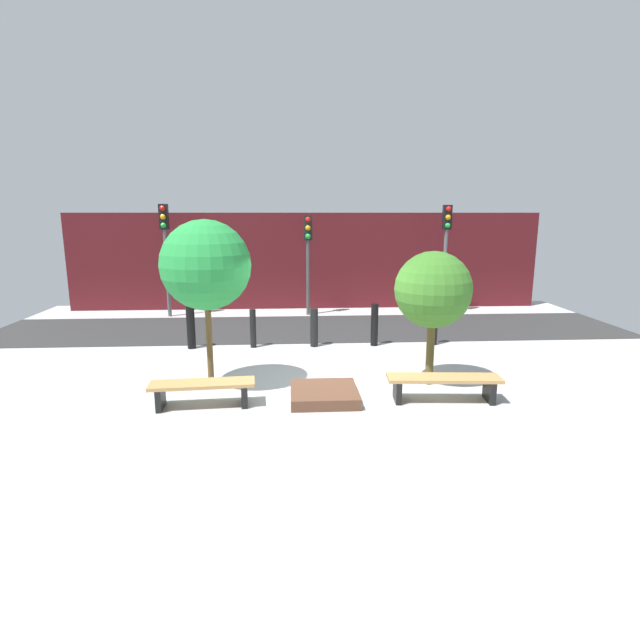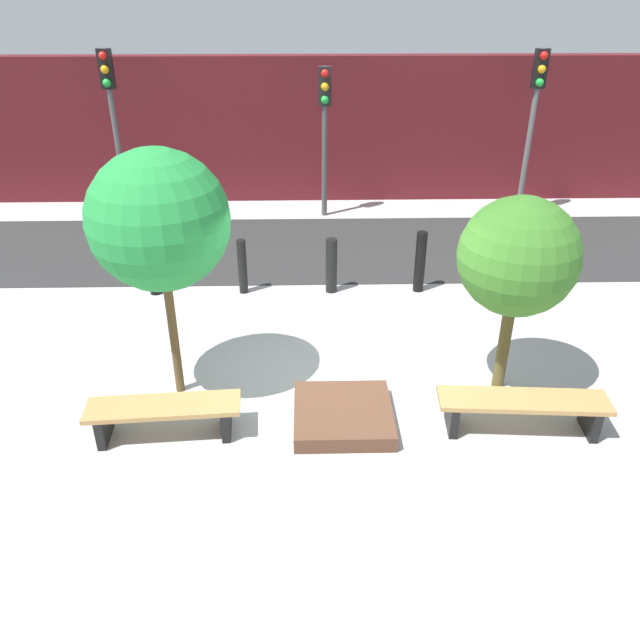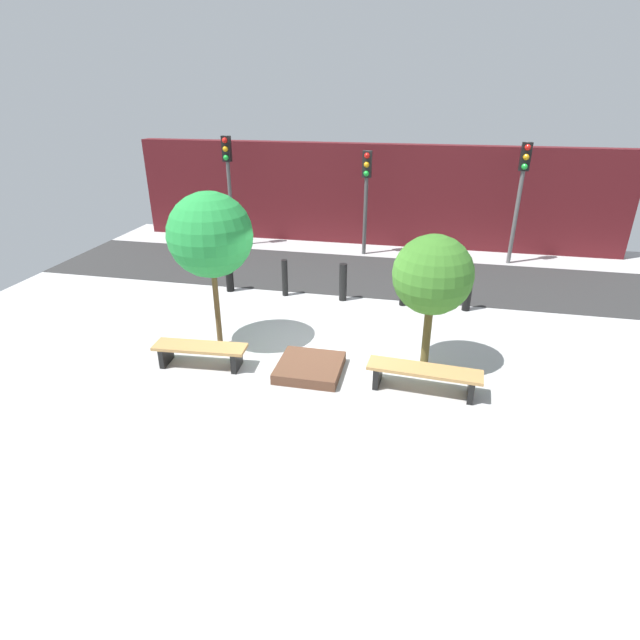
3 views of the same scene
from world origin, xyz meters
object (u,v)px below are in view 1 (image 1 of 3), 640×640
traffic_light_mid_west (308,246)px  traffic_light_mid_east (446,239)px  bench_right (444,383)px  tree_behind_left_bench (206,266)px  bench_left (203,389)px  bollard_far_left (191,327)px  bollard_center (314,328)px  bollard_far_right (434,325)px  tree_behind_right_bench (433,290)px  traffic_light_west (165,240)px  bollard_right (374,325)px  planter_bed (324,394)px  bollard_left (253,329)px

traffic_light_mid_west → traffic_light_mid_east: bearing=0.0°
bench_right → tree_behind_left_bench: tree_behind_left_bench is taller
bench_left → bollard_far_left: bearing=99.4°
bollard_center → traffic_light_mid_west: bearing=90.0°
bench_left → bollard_far_right: bollard_far_right is taller
bench_right → bollard_far_left: bollard_far_left is taller
tree_behind_right_bench → traffic_light_west: 9.61m
bollard_far_left → bollard_right: (4.55, 0.00, -0.01)m
planter_bed → bollard_left: bollard_left is taller
bench_left → bollard_far_right: (5.14, 3.86, 0.19)m
bollard_far_left → bollard_far_right: 6.06m
bollard_center → tree_behind_left_bench: bearing=-125.7°
bench_right → tree_behind_right_bench: tree_behind_right_bench is taller
bench_left → tree_behind_right_bench: 4.58m
planter_bed → traffic_light_west: (-4.50, 7.68, 2.36)m
tree_behind_right_bench → bollard_far_right: 3.35m
bollard_center → traffic_light_mid_east: bearing=41.8°
bench_left → traffic_light_mid_east: 10.50m
tree_behind_right_bench → bollard_center: (-2.11, 2.93, -1.37)m
planter_bed → traffic_light_mid_east: size_ratio=0.34×
planter_bed → tree_behind_left_bench: 3.16m
tree_behind_left_bench → bollard_center: size_ratio=3.30×
bollard_center → bollard_far_right: size_ratio=0.95×
tree_behind_right_bench → traffic_light_mid_east: bearing=71.0°
planter_bed → bollard_far_right: size_ratio=1.17×
bollard_left → traffic_light_west: 5.38m
tree_behind_right_bench → bollard_right: 3.27m
traffic_light_mid_west → bollard_center: bearing=-90.0°
bollard_far_right → tree_behind_right_bench: bearing=-107.5°
bench_right → tree_behind_right_bench: size_ratio=0.78×
planter_bed → tree_behind_right_bench: size_ratio=0.46×
tree_behind_left_bench → traffic_light_mid_east: 9.59m
bollard_right → tree_behind_left_bench: bearing=-141.0°
bench_left → traffic_light_mid_east: (6.61, 7.88, 2.13)m
traffic_light_west → planter_bed: bearing=-59.6°
planter_bed → traffic_light_mid_east: traffic_light_mid_east is taller
planter_bed → traffic_light_mid_west: size_ratio=0.37×
bollard_left → bollard_right: size_ratio=0.89×
bollard_left → traffic_light_west: size_ratio=0.27×
tree_behind_left_bench → tree_behind_right_bench: 4.24m
bench_right → tree_behind_right_bench: (0.00, 0.93, 1.51)m
tree_behind_left_bench → traffic_light_west: (-2.39, 6.95, 0.12)m
bollard_left → traffic_light_mid_west: (1.52, 4.02, 1.75)m
planter_bed → bollard_right: bearing=67.5°
bollard_far_left → traffic_light_mid_east: traffic_light_mid_east is taller
tree_behind_left_bench → bollard_left: tree_behind_left_bench is taller
planter_bed → tree_behind_right_bench: bearing=19.0°
bollard_left → bollard_far_right: size_ratio=0.95×
bollard_right → bollard_center: bearing=180.0°
bollard_right → traffic_light_west: size_ratio=0.30×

